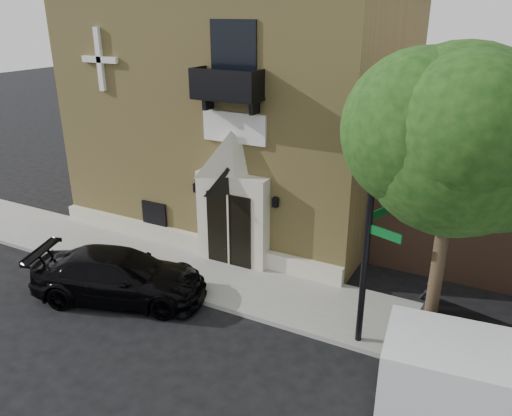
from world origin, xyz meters
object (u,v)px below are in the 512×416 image
at_px(street_sign, 369,231).
at_px(pedestrian_near, 429,305).
at_px(dumpster, 468,346).
at_px(black_sedan, 120,276).
at_px(fire_hydrant, 456,349).

distance_m(street_sign, pedestrian_near, 3.12).
relative_size(street_sign, pedestrian_near, 4.01).
bearing_deg(street_sign, dumpster, 20.32).
bearing_deg(black_sedan, pedestrian_near, -92.89).
relative_size(street_sign, dumpster, 2.84).
distance_m(street_sign, dumpster, 3.68).
distance_m(dumpster, pedestrian_near, 1.68).
bearing_deg(black_sedan, fire_hydrant, -100.16).
distance_m(black_sedan, fire_hydrant, 9.83).
height_order(black_sedan, pedestrian_near, pedestrian_near).
xyz_separation_m(fire_hydrant, pedestrian_near, (-0.90, 1.04, 0.43)).
distance_m(black_sedan, street_sign, 7.85).
relative_size(black_sedan, pedestrian_near, 3.39).
bearing_deg(pedestrian_near, fire_hydrant, 102.25).
relative_size(street_sign, fire_hydrant, 8.63).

